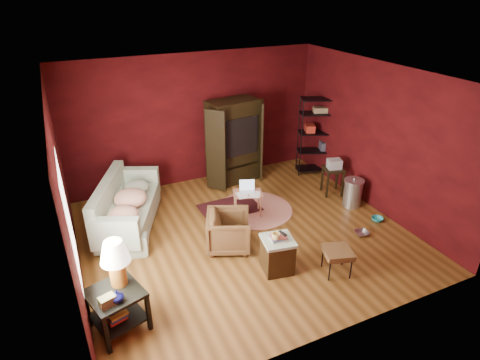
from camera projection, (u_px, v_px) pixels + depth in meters
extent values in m
cube|color=brown|center=(245.00, 235.00, 7.17)|extent=(5.50, 5.00, 0.02)
cube|color=white|center=(246.00, 76.00, 5.91)|extent=(5.50, 5.00, 0.02)
cube|color=#480A0C|center=(195.00, 120.00, 8.58)|extent=(5.50, 0.02, 2.80)
cube|color=#480A0C|center=(341.00, 246.00, 4.50)|extent=(5.50, 0.02, 2.80)
cube|color=#480A0C|center=(64.00, 197.00, 5.50)|extent=(0.02, 5.00, 2.80)
cube|color=#480A0C|center=(377.00, 138.00, 7.58)|extent=(0.02, 5.00, 2.80)
cube|color=white|center=(69.00, 220.00, 4.61)|extent=(0.02, 1.20, 1.40)
imported|color=#B0C0A6|center=(128.00, 211.00, 7.18)|extent=(1.06, 2.00, 0.75)
imported|color=black|center=(229.00, 229.00, 6.66)|extent=(0.88, 0.90, 0.72)
imported|color=#B1B3B8|center=(362.00, 229.00, 7.10)|extent=(0.26, 0.10, 0.25)
imported|color=teal|center=(378.00, 216.00, 7.52)|extent=(0.22, 0.07, 0.22)
imported|color=#0D0E42|center=(117.00, 296.00, 4.80)|extent=(0.21, 0.21, 0.16)
imported|color=#EBC973|center=(276.00, 235.00, 5.91)|extent=(0.14, 0.12, 0.13)
cube|color=black|center=(115.00, 293.00, 4.99)|extent=(0.78, 0.78, 0.04)
cube|color=black|center=(119.00, 316.00, 5.17)|extent=(0.73, 0.73, 0.03)
cube|color=black|center=(107.00, 335.00, 4.76)|extent=(0.07, 0.07, 0.59)
cube|color=black|center=(148.00, 312.00, 5.10)|extent=(0.07, 0.07, 0.59)
cube|color=black|center=(87.00, 309.00, 5.14)|extent=(0.07, 0.07, 0.59)
cube|color=black|center=(127.00, 289.00, 5.48)|extent=(0.07, 0.07, 0.59)
cylinder|color=#BA6C22|center=(118.00, 272.00, 5.05)|extent=(0.26, 0.26, 0.36)
cone|color=#F2E5C6|center=(114.00, 251.00, 4.90)|extent=(0.47, 0.47, 0.29)
cube|color=olive|center=(107.00, 301.00, 4.76)|extent=(0.22, 0.17, 0.13)
cube|color=#B53D2D|center=(114.00, 316.00, 5.11)|extent=(0.31, 0.35, 0.03)
cube|color=#2D62B5|center=(115.00, 313.00, 5.10)|extent=(0.31, 0.35, 0.03)
cube|color=gold|center=(115.00, 311.00, 5.09)|extent=(0.31, 0.35, 0.03)
cube|color=#B0C0A6|center=(130.00, 215.00, 7.25)|extent=(1.47, 2.04, 0.40)
cube|color=#B0C0A6|center=(108.00, 202.00, 7.12)|extent=(0.91, 1.80, 0.79)
cube|color=#B0C0A6|center=(115.00, 234.00, 6.31)|extent=(0.80, 0.48, 0.54)
cube|color=#B0C0A6|center=(139.00, 181.00, 7.99)|extent=(0.80, 0.48, 0.54)
ellipsoid|color=#DB491E|center=(123.00, 215.00, 6.62)|extent=(0.68, 0.68, 0.28)
ellipsoid|color=#DB491E|center=(130.00, 198.00, 7.10)|extent=(0.76, 0.76, 0.32)
ellipsoid|color=#B0C0A6|center=(136.00, 187.00, 7.56)|extent=(0.62, 0.62, 0.26)
cube|color=#3B240D|center=(277.00, 256.00, 6.18)|extent=(0.51, 0.51, 0.52)
cube|color=#B0C0A6|center=(278.00, 241.00, 6.06)|extent=(0.54, 0.54, 0.05)
cube|color=beige|center=(278.00, 239.00, 6.04)|extent=(0.28, 0.24, 0.02)
cube|color=#4567A1|center=(278.00, 237.00, 6.03)|extent=(0.26, 0.20, 0.02)
cube|color=#B85445|center=(278.00, 236.00, 6.02)|extent=(0.27, 0.23, 0.02)
cube|color=black|center=(283.00, 233.00, 6.05)|extent=(0.07, 0.16, 0.02)
cube|color=black|center=(338.00, 252.00, 6.07)|extent=(0.52, 0.52, 0.08)
cube|color=black|center=(338.00, 255.00, 6.09)|extent=(0.47, 0.47, 0.02)
cylinder|color=black|center=(330.00, 271.00, 5.99)|extent=(0.03, 0.03, 0.34)
cylinder|color=black|center=(351.00, 269.00, 6.03)|extent=(0.03, 0.03, 0.34)
cylinder|color=black|center=(323.00, 258.00, 6.29)|extent=(0.03, 0.03, 0.34)
cylinder|color=black|center=(343.00, 256.00, 6.33)|extent=(0.03, 0.03, 0.34)
cylinder|color=beige|center=(254.00, 209.00, 7.94)|extent=(1.66, 1.66, 0.01)
cube|color=#441216|center=(230.00, 208.00, 7.98)|extent=(1.17, 0.79, 0.01)
cube|color=#B97254|center=(248.00, 193.00, 7.60)|extent=(0.64, 0.54, 0.03)
cylinder|color=#B97254|center=(236.00, 208.00, 7.54)|extent=(0.04, 0.04, 0.45)
cylinder|color=#B97254|center=(261.00, 207.00, 7.58)|extent=(0.04, 0.04, 0.45)
cylinder|color=#B97254|center=(235.00, 200.00, 7.81)|extent=(0.04, 0.04, 0.45)
cylinder|color=#B97254|center=(259.00, 199.00, 7.85)|extent=(0.04, 0.04, 0.45)
cube|color=silver|center=(247.00, 192.00, 7.61)|extent=(0.34, 0.28, 0.01)
cube|color=silver|center=(247.00, 185.00, 7.65)|extent=(0.29, 0.16, 0.19)
cube|color=white|center=(242.00, 195.00, 7.50)|extent=(0.22, 0.29, 0.00)
cube|color=white|center=(255.00, 194.00, 7.53)|extent=(0.30, 0.33, 0.00)
cube|color=black|center=(233.00, 142.00, 8.74)|extent=(1.14, 0.73, 1.84)
cube|color=black|center=(235.00, 134.00, 8.58)|extent=(0.93, 0.55, 0.82)
cube|color=black|center=(216.00, 151.00, 8.25)|extent=(0.33, 0.35, 1.75)
cube|color=black|center=(262.00, 140.00, 8.82)|extent=(0.24, 0.41, 1.75)
cube|color=#313336|center=(234.00, 138.00, 8.66)|extent=(0.66, 0.56, 0.50)
cube|color=black|center=(240.00, 141.00, 8.47)|extent=(0.48, 0.08, 0.39)
cube|color=black|center=(234.00, 163.00, 8.92)|extent=(0.93, 0.60, 0.05)
cylinder|color=black|center=(301.00, 140.00, 8.93)|extent=(0.03, 0.03, 1.78)
cylinder|color=black|center=(338.00, 139.00, 8.98)|extent=(0.03, 0.03, 1.78)
cylinder|color=black|center=(298.00, 134.00, 9.25)|extent=(0.03, 0.03, 1.78)
cylinder|color=black|center=(334.00, 133.00, 9.29)|extent=(0.03, 0.03, 1.78)
cube|color=black|center=(315.00, 168.00, 9.47)|extent=(0.95, 0.67, 0.02)
cube|color=black|center=(317.00, 151.00, 9.27)|extent=(0.95, 0.67, 0.02)
cube|color=black|center=(318.00, 132.00, 9.07)|extent=(0.95, 0.67, 0.02)
cube|color=black|center=(320.00, 113.00, 8.87)|extent=(0.95, 0.67, 0.02)
cube|color=black|center=(321.00, 99.00, 8.72)|extent=(0.95, 0.67, 0.02)
cube|color=#9F271A|center=(310.00, 128.00, 9.01)|extent=(0.28, 0.30, 0.16)
cube|color=#363542|center=(325.00, 146.00, 9.22)|extent=(0.32, 0.32, 0.20)
cube|color=#856F4F|center=(320.00, 110.00, 8.83)|extent=(0.35, 0.29, 0.12)
cube|color=black|center=(334.00, 169.00, 8.30)|extent=(0.49, 0.49, 0.04)
cube|color=black|center=(327.00, 185.00, 8.26)|extent=(0.05, 0.05, 0.57)
cube|color=black|center=(343.00, 184.00, 8.30)|extent=(0.05, 0.05, 0.57)
cube|color=black|center=(322.00, 178.00, 8.55)|extent=(0.05, 0.05, 0.57)
cube|color=black|center=(337.00, 177.00, 8.60)|extent=(0.05, 0.05, 0.57)
cube|color=#B8B8BD|center=(334.00, 164.00, 8.25)|extent=(0.32, 0.28, 0.20)
cylinder|color=silver|center=(353.00, 194.00, 7.98)|extent=(0.41, 0.41, 0.53)
cylinder|color=silver|center=(354.00, 181.00, 7.85)|extent=(0.46, 0.46, 0.04)
sphere|color=silver|center=(355.00, 179.00, 7.84)|extent=(0.06, 0.06, 0.05)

